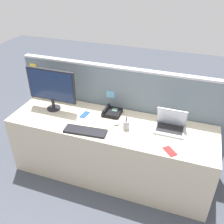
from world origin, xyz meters
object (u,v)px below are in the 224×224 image
Objects in this scene: computer_mouse_right_hand at (117,123)px; cell_phone_red_case at (170,151)px; desktop_monitor at (51,87)px; laptop at (170,124)px; desk_phone at (112,112)px; keyboard_main at (85,131)px; pen_cup at (126,125)px; cell_phone_blue_case at (85,115)px.

computer_mouse_right_hand is 0.71× the size of cell_phone_red_case.
desktop_monitor is 1.91× the size of laptop.
keyboard_main is at bearing -109.00° from desk_phone.
pen_cup is (-0.44, -0.16, -0.01)m from laptop.
laptop reaches higher than cell_phone_blue_case.
laptop reaches higher than cell_phone_red_case.
keyboard_main is (0.55, -0.31, -0.28)m from desktop_monitor.
cell_phone_red_case is at bearing -11.44° from cell_phone_blue_case.
pen_cup is (0.24, -0.23, 0.02)m from desk_phone.
computer_mouse_right_hand is (0.82, -0.06, -0.28)m from desktop_monitor.
pen_cup is at bearing 20.72° from keyboard_main.
keyboard_main is at bearing -29.31° from desktop_monitor.
desktop_monitor is 4.21× the size of cell_phone_red_case.
desktop_monitor is 0.50m from cell_phone_blue_case.
desktop_monitor is at bearing 172.58° from pen_cup.
pen_cup is at bearing -43.33° from desk_phone.
keyboard_main reaches higher than cell_phone_blue_case.
desktop_monitor reaches higher than keyboard_main.
desktop_monitor is 3.46× the size of pen_cup.
pen_cup is at bearing -5.98° from cell_phone_blue_case.
computer_mouse_right_hand is 0.14m from pen_cup.
keyboard_main is at bearing -157.24° from laptop.
desk_phone is at bearing 28.29° from cell_phone_blue_case.
keyboard_main is 0.36m from computer_mouse_right_hand.
computer_mouse_right_hand reaches higher than keyboard_main.
desk_phone is 0.44m from keyboard_main.
laptop is (1.38, 0.04, -0.23)m from desktop_monitor.
pen_cup is at bearing 113.76° from cell_phone_red_case.
desktop_monitor is 5.95× the size of computer_mouse_right_hand.
desk_phone is at bearing 65.93° from keyboard_main.
pen_cup is (0.39, 0.19, 0.04)m from keyboard_main.
cell_phone_blue_case is (-0.97, -0.05, -0.06)m from laptop.
desk_phone is 1.17× the size of pen_cup.
keyboard_main is 4.52× the size of computer_mouse_right_hand.
pen_cup is 1.22× the size of cell_phone_red_case.
desk_phone is 0.21m from computer_mouse_right_hand.
cell_phone_blue_case is (0.41, -0.01, -0.29)m from desktop_monitor.
laptop is at bearing 17.69° from keyboard_main.
desk_phone reaches higher than cell_phone_red_case.
laptop is 0.69× the size of keyboard_main.
keyboard_main is (-0.83, -0.35, -0.05)m from laptop.
cell_phone_blue_case is at bearing 171.17° from computer_mouse_right_hand.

